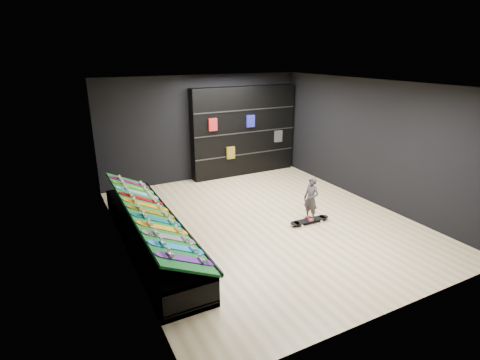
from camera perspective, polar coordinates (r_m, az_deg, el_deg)
name	(u,v)px	position (r m, az deg, el deg)	size (l,w,h in m)	color
floor	(264,221)	(8.45, 3.66, -6.31)	(6.00, 7.00, 0.01)	beige
ceiling	(267,84)	(7.67, 4.14, 14.41)	(6.00, 7.00, 0.01)	white
wall_back	(203,128)	(10.99, -5.66, 7.86)	(6.00, 0.02, 3.00)	black
wall_front	(402,219)	(5.43, 23.40, -5.54)	(6.00, 0.02, 3.00)	black
wall_left	(119,178)	(6.93, -17.89, 0.33)	(0.02, 7.00, 3.00)	black
wall_right	(370,142)	(9.78, 19.18, 5.51)	(0.02, 7.00, 3.00)	black
display_rack	(150,236)	(7.48, -13.51, -8.26)	(0.90, 4.50, 0.50)	black
turf_ramp	(151,213)	(7.29, -13.41, -4.96)	(1.00, 4.50, 0.04)	#0D521C
back_shelving	(244,131)	(11.38, 0.58, 7.44)	(3.32, 0.39, 2.65)	black
floor_skateboard	(310,221)	(8.47, 10.56, -6.23)	(0.98, 0.22, 0.09)	black
child	(311,207)	(8.34, 10.70, -4.09)	(0.22, 0.16, 0.59)	black
display_board_0	(185,259)	(5.64, -8.32, -11.79)	(0.98, 0.22, 0.09)	purple
display_board_1	(177,247)	(5.96, -9.56, -10.08)	(0.98, 0.22, 0.09)	blue
display_board_2	(170,237)	(6.28, -10.66, -8.54)	(0.98, 0.22, 0.09)	black
display_board_3	(163,228)	(6.61, -11.64, -7.15)	(0.98, 0.22, 0.09)	orange
display_board_4	(157,219)	(6.94, -12.53, -5.89)	(0.98, 0.22, 0.09)	#0C8C99
display_board_5	(152,212)	(7.28, -13.33, -4.75)	(0.98, 0.22, 0.09)	yellow
display_board_6	(147,205)	(7.63, -14.05, -3.71)	(0.98, 0.22, 0.09)	yellow
display_board_7	(142,199)	(7.97, -14.71, -2.75)	(0.98, 0.22, 0.09)	red
display_board_8	(138,193)	(8.32, -15.32, -1.88)	(0.98, 0.22, 0.09)	#0CB2E5
display_board_9	(134,187)	(8.67, -15.88, -1.08)	(0.98, 0.22, 0.09)	green
display_board_10	(130,182)	(9.02, -16.39, -0.34)	(0.98, 0.22, 0.09)	#E5198C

